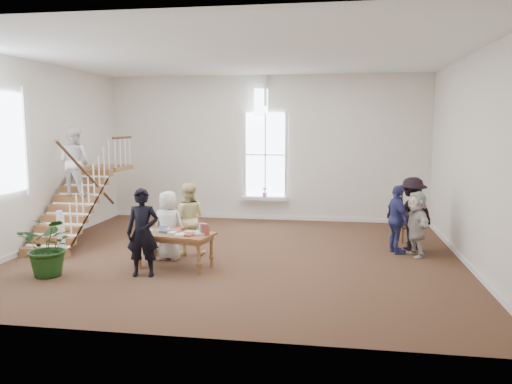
% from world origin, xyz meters
% --- Properties ---
extents(ground, '(10.00, 10.00, 0.00)m').
position_xyz_m(ground, '(0.00, 0.00, 0.00)').
color(ground, '#3F2818').
rests_on(ground, ground).
extents(room_shell, '(10.49, 10.00, 10.00)m').
position_xyz_m(room_shell, '(-0.00, 4.39, 0.40)').
color(room_shell, silver).
rests_on(room_shell, ground).
extents(staircase, '(1.10, 4.10, 2.92)m').
position_xyz_m(staircase, '(-4.34, 0.75, 1.62)').
color(staircase, brown).
rests_on(staircase, ground).
extents(library_table, '(1.70, 1.08, 0.80)m').
position_xyz_m(library_table, '(-1.12, -1.17, 0.66)').
color(library_table, brown).
rests_on(library_table, ground).
extents(police_officer, '(0.69, 0.50, 1.75)m').
position_xyz_m(police_officer, '(-1.57, -1.83, 0.88)').
color(police_officer, black).
rests_on(police_officer, ground).
extents(elderly_woman, '(0.80, 0.57, 1.54)m').
position_xyz_m(elderly_woman, '(-1.47, -0.58, 0.77)').
color(elderly_woman, silver).
rests_on(elderly_woman, ground).
extents(person_yellow, '(0.88, 0.72, 1.67)m').
position_xyz_m(person_yellow, '(-1.17, -0.08, 0.83)').
color(person_yellow, '#F8E89B').
rests_on(person_yellow, ground).
extents(woman_cluster_a, '(0.67, 1.01, 1.60)m').
position_xyz_m(woman_cluster_a, '(3.60, 0.76, 0.80)').
color(woman_cluster_a, navy).
rests_on(woman_cluster_a, ground).
extents(woman_cluster_b, '(1.30, 1.11, 1.75)m').
position_xyz_m(woman_cluster_b, '(4.00, 1.21, 0.87)').
color(woman_cluster_b, black).
rests_on(woman_cluster_b, ground).
extents(woman_cluster_c, '(0.85, 1.46, 1.50)m').
position_xyz_m(woman_cluster_c, '(4.00, 0.56, 0.75)').
color(woman_cluster_c, beige).
rests_on(woman_cluster_c, ground).
extents(floor_plant, '(1.16, 1.03, 1.21)m').
position_xyz_m(floor_plant, '(-3.40, -2.12, 0.61)').
color(floor_plant, '#163711').
rests_on(floor_plant, ground).
extents(side_chair, '(0.44, 0.44, 0.85)m').
position_xyz_m(side_chair, '(3.99, 2.01, 0.47)').
color(side_chair, '#3D1C10').
rests_on(side_chair, ground).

